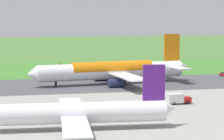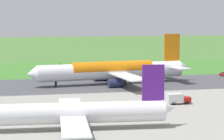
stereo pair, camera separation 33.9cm
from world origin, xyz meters
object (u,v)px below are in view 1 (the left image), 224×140
object	(u,v)px
service_truck_baggage	(178,99)
traffic_cone_orange	(41,71)
airliner_parked_mid	(70,113)
airliner_main	(113,70)
no_stopping_sign	(60,67)

from	to	relation	value
service_truck_baggage	traffic_cone_orange	size ratio (longest dim) A/B	10.67
airliner_parked_mid	airliner_main	bearing A→B (deg)	-109.65
no_stopping_sign	traffic_cone_orange	distance (m)	8.36
traffic_cone_orange	airliner_parked_mid	bearing A→B (deg)	90.65
airliner_main	service_truck_baggage	distance (m)	37.57
no_stopping_sign	traffic_cone_orange	bearing A→B (deg)	21.30
airliner_parked_mid	traffic_cone_orange	distance (m)	92.85
airliner_main	no_stopping_sign	world-z (taller)	airliner_main
airliner_main	airliner_parked_mid	size ratio (longest dim) A/B	1.31
service_truck_baggage	traffic_cone_orange	world-z (taller)	service_truck_baggage
service_truck_baggage	airliner_parked_mid	bearing A→B (deg)	34.60
airliner_main	airliner_parked_mid	xyz separation A→B (m)	(20.02, 56.06, -1.07)
airliner_parked_mid	service_truck_baggage	distance (m)	34.46
service_truck_baggage	traffic_cone_orange	bearing A→B (deg)	-68.15
airliner_parked_mid	service_truck_baggage	world-z (taller)	airliner_parked_mid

